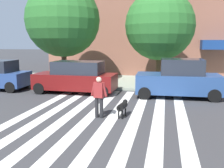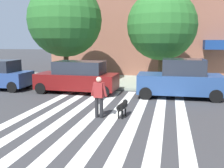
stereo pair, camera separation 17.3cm
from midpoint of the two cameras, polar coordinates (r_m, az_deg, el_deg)
name	(u,v)px [view 1 (the left image)]	position (r m, az deg, el deg)	size (l,w,h in m)	color
ground_plane	(79,128)	(9.27, -7.94, -9.59)	(160.00, 160.00, 0.00)	#353538
sidewalk_far	(124,82)	(18.88, 2.50, 0.52)	(80.00, 6.00, 0.15)	#95A18F
crosswalk_stripes	(92,129)	(9.12, -5.09, -9.82)	(6.75, 13.76, 0.01)	silver
parked_car_behind_first	(76,77)	(15.22, -8.26, 1.46)	(4.76, 2.02, 1.86)	maroon
parked_car_third_in_line	(179,79)	(14.31, 14.21, 0.98)	(4.48, 2.13, 2.08)	navy
street_tree_nearest	(63,20)	(18.14, -11.11, 13.76)	(4.98, 4.98, 6.77)	#4C3823
street_tree_middle	(160,25)	(17.57, 10.25, 12.65)	(4.58, 4.58, 6.18)	#4C3823
pedestrian_dog_walker	(99,95)	(10.15, -3.39, -2.41)	(0.71, 0.29, 1.64)	black
dog_on_leash	(123,106)	(10.33, 1.88, -4.93)	(0.35, 1.05, 0.65)	black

